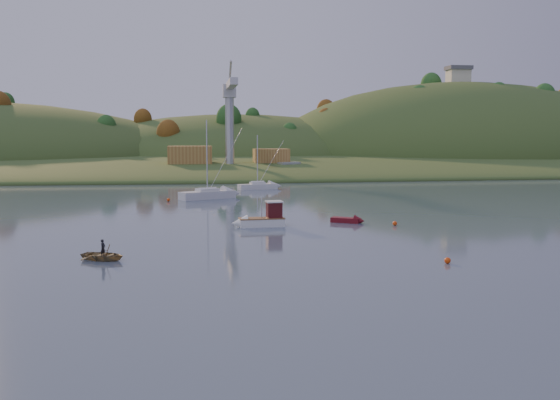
{
  "coord_description": "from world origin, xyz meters",
  "views": [
    {
      "loc": [
        -7.37,
        -37.57,
        10.06
      ],
      "look_at": [
        2.4,
        31.95,
        2.69
      ],
      "focal_mm": 40.0,
      "sensor_mm": 36.0,
      "label": 1
    }
  ],
  "objects": [
    {
      "name": "shed_east",
      "position": [
        13.0,
        124.0,
        4.4
      ],
      "size": [
        9.0,
        7.0,
        4.0
      ],
      "primitive_type": "cube",
      "color": "#9C6834",
      "rests_on": "wharf"
    },
    {
      "name": "sailboat_near",
      "position": [
        -5.12,
        60.64,
        0.79
      ],
      "size": [
        9.16,
        6.4,
        12.36
      ],
      "rotation": [
        0.0,
        0.0,
        0.47
      ],
      "color": "silver",
      "rests_on": "ground"
    },
    {
      "name": "sailboat_far",
      "position": [
        4.49,
        76.7,
        0.67
      ],
      "size": [
        7.53,
        3.92,
        10.01
      ],
      "rotation": [
        0.0,
        0.0,
        0.26
      ],
      "color": "silver",
      "rests_on": "ground"
    },
    {
      "name": "shed_west",
      "position": [
        -8.0,
        123.0,
        4.8
      ],
      "size": [
        11.0,
        8.0,
        4.8
      ],
      "primitive_type": "cube",
      "color": "#9C6834",
      "rests_on": "wharf"
    },
    {
      "name": "paddler",
      "position": [
        -14.62,
        13.37,
        0.72
      ],
      "size": [
        0.54,
        0.62,
        1.44
      ],
      "primitive_type": "imported",
      "rotation": [
        0.0,
        0.0,
        1.12
      ],
      "color": "black",
      "rests_on": "ground"
    },
    {
      "name": "hill_right",
      "position": [
        95.0,
        195.0,
        0.0
      ],
      "size": [
        150.0,
        130.0,
        60.0
      ],
      "primitive_type": "ellipsoid",
      "color": "#2F471C",
      "rests_on": "ground"
    },
    {
      "name": "far_shore",
      "position": [
        0.0,
        230.0,
        0.0
      ],
      "size": [
        620.0,
        220.0,
        1.5
      ],
      "primitive_type": "cube",
      "color": "#2F471C",
      "rests_on": "ground"
    },
    {
      "name": "work_vessel",
      "position": [
        16.81,
        118.0,
        1.13
      ],
      "size": [
        13.1,
        8.68,
        3.17
      ],
      "rotation": [
        0.0,
        0.0,
        0.38
      ],
      "color": "slate",
      "rests_on": "ground"
    },
    {
      "name": "hillside_trees",
      "position": [
        0.0,
        185.0,
        0.0
      ],
      "size": [
        280.0,
        50.0,
        32.0
      ],
      "primitive_type": null,
      "color": "#1B4C1C",
      "rests_on": "ground"
    },
    {
      "name": "red_tender",
      "position": [
        10.67,
        31.39,
        0.28
      ],
      "size": [
        4.01,
        3.16,
        1.32
      ],
      "rotation": [
        0.0,
        0.0,
        -0.55
      ],
      "color": "#5F0D15",
      "rests_on": "ground"
    },
    {
      "name": "hill_center",
      "position": [
        10.0,
        210.0,
        0.0
      ],
      "size": [
        140.0,
        120.0,
        36.0
      ],
      "primitive_type": "ellipsoid",
      "color": "#2F471C",
      "rests_on": "ground"
    },
    {
      "name": "canoe",
      "position": [
        -14.62,
        13.37,
        0.38
      ],
      "size": [
        4.42,
        3.94,
        0.76
      ],
      "primitive_type": "imported",
      "rotation": [
        0.0,
        0.0,
        1.12
      ],
      "color": "olive",
      "rests_on": "ground"
    },
    {
      "name": "fishing_boat",
      "position": [
        -0.3,
        29.87,
        0.82
      ],
      "size": [
        5.95,
        2.22,
        3.73
      ],
      "rotation": [
        0.0,
        0.0,
        3.21
      ],
      "color": "white",
      "rests_on": "ground"
    },
    {
      "name": "ground",
      "position": [
        0.0,
        0.0,
        0.0
      ],
      "size": [
        500.0,
        500.0,
        0.0
      ],
      "primitive_type": "plane",
      "color": "#314051",
      "rests_on": "ground"
    },
    {
      "name": "buoy_3",
      "position": [
        -11.06,
        57.64,
        0.25
      ],
      "size": [
        0.5,
        0.5,
        0.5
      ],
      "primitive_type": "sphere",
      "color": "#E2410B",
      "rests_on": "ground"
    },
    {
      "name": "wharf",
      "position": [
        5.0,
        122.0,
        1.2
      ],
      "size": [
        42.0,
        16.0,
        2.4
      ],
      "primitive_type": "cube",
      "color": "slate",
      "rests_on": "ground"
    },
    {
      "name": "buoy_1",
      "position": [
        14.81,
        28.52,
        0.25
      ],
      "size": [
        0.5,
        0.5,
        0.5
      ],
      "primitive_type": "sphere",
      "color": "#E2410B",
      "rests_on": "ground"
    },
    {
      "name": "shore_slope",
      "position": [
        0.0,
        165.0,
        0.0
      ],
      "size": [
        640.0,
        150.0,
        7.0
      ],
      "primitive_type": "ellipsoid",
      "color": "#2F471C",
      "rests_on": "ground"
    },
    {
      "name": "hilltop_house",
      "position": [
        95.0,
        195.0,
        33.4
      ],
      "size": [
        9.0,
        7.0,
        6.45
      ],
      "color": "beige",
      "rests_on": "hill_right"
    },
    {
      "name": "dock_crane",
      "position": [
        2.0,
        118.39,
        17.17
      ],
      "size": [
        3.2,
        28.0,
        20.3
      ],
      "color": "#B7B7BC",
      "rests_on": "wharf"
    },
    {
      "name": "buoy_0",
      "position": [
        12.31,
        8.14,
        0.25
      ],
      "size": [
        0.5,
        0.5,
        0.5
      ],
      "primitive_type": "sphere",
      "color": "#E2410B",
      "rests_on": "ground"
    }
  ]
}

